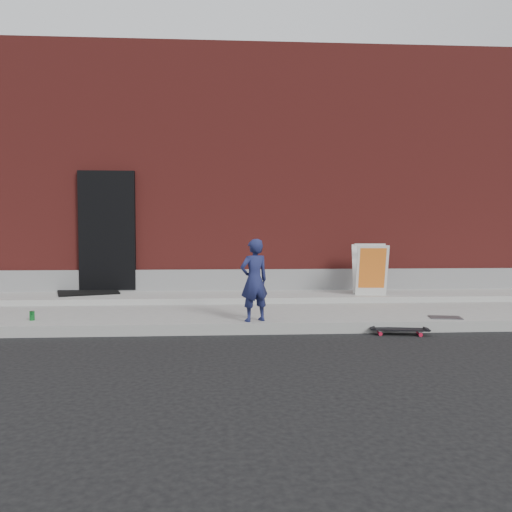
{
  "coord_description": "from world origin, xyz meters",
  "views": [
    {
      "loc": [
        -0.36,
        -6.64,
        1.41
      ],
      "look_at": [
        0.09,
        0.8,
        1.02
      ],
      "focal_mm": 35.0,
      "sensor_mm": 36.0,
      "label": 1
    }
  ],
  "objects": [
    {
      "name": "ground",
      "position": [
        0.0,
        0.0,
        0.0
      ],
      "size": [
        80.0,
        80.0,
        0.0
      ],
      "primitive_type": "plane",
      "color": "black",
      "rests_on": "ground"
    },
    {
      "name": "doormat",
      "position": [
        -2.9,
        2.69,
        0.26
      ],
      "size": [
        1.26,
        1.14,
        0.03
      ],
      "primitive_type": "cube",
      "rotation": [
        0.0,
        0.0,
        0.34
      ],
      "color": "black",
      "rests_on": "apron"
    },
    {
      "name": "skateboard",
      "position": [
        1.97,
        -0.12,
        0.07
      ],
      "size": [
        0.77,
        0.33,
        0.08
      ],
      "color": "#B6122E",
      "rests_on": "ground"
    },
    {
      "name": "utility_plate",
      "position": [
        2.79,
        0.28,
        0.16
      ],
      "size": [
        0.48,
        0.36,
        0.01
      ],
      "primitive_type": "cube",
      "rotation": [
        0.0,
        0.0,
        -0.2
      ],
      "color": "#505155",
      "rests_on": "sidewalk"
    },
    {
      "name": "pizza_sign",
      "position": [
        2.22,
        2.14,
        0.71
      ],
      "size": [
        0.6,
        0.7,
        0.92
      ],
      "color": "silver",
      "rests_on": "apron"
    },
    {
      "name": "sidewalk",
      "position": [
        0.0,
        1.5,
        0.07
      ],
      "size": [
        20.0,
        3.0,
        0.15
      ],
      "primitive_type": "cube",
      "color": "gray",
      "rests_on": "ground"
    },
    {
      "name": "soda_can",
      "position": [
        -3.07,
        0.45,
        0.21
      ],
      "size": [
        0.09,
        0.09,
        0.13
      ],
      "primitive_type": "cylinder",
      "rotation": [
        0.0,
        0.0,
        -0.38
      ],
      "color": "#1A8230",
      "rests_on": "sidewalk"
    },
    {
      "name": "building",
      "position": [
        -0.0,
        6.99,
        2.5
      ],
      "size": [
        20.0,
        8.1,
        5.0
      ],
      "color": "maroon",
      "rests_on": "ground"
    },
    {
      "name": "apron",
      "position": [
        0.0,
        2.4,
        0.2
      ],
      "size": [
        20.0,
        1.2,
        0.1
      ],
      "primitive_type": "cube",
      "color": "#969690",
      "rests_on": "sidewalk"
    },
    {
      "name": "child",
      "position": [
        0.03,
        0.2,
        0.72
      ],
      "size": [
        0.49,
        0.42,
        1.14
      ],
      "primitive_type": "imported",
      "rotation": [
        0.0,
        0.0,
        3.56
      ],
      "color": "#1B214E",
      "rests_on": "sidewalk"
    }
  ]
}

